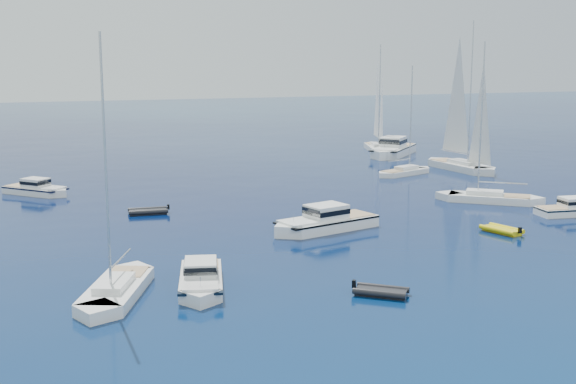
# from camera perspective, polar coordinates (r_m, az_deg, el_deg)

# --- Properties ---
(ground) EXTENTS (400.00, 400.00, 0.00)m
(ground) POSITION_cam_1_polar(r_m,az_deg,el_deg) (43.70, 13.19, -7.96)
(ground) COLOR navy
(ground) RESTS_ON ground
(motor_cruiser_left) EXTENTS (4.39, 8.55, 2.15)m
(motor_cruiser_left) POSITION_cam_1_polar(r_m,az_deg,el_deg) (44.67, -6.67, -7.34)
(motor_cruiser_left) COLOR silver
(motor_cruiser_left) RESTS_ON ground
(motor_cruiser_centre) EXTENTS (10.38, 5.60, 2.61)m
(motor_cruiser_centre) POSITION_cam_1_polar(r_m,az_deg,el_deg) (58.83, 2.77, -2.94)
(motor_cruiser_centre) COLOR white
(motor_cruiser_centre) RESTS_ON ground
(motor_cruiser_far_r) EXTENTS (7.70, 3.18, 1.96)m
(motor_cruiser_far_r) POSITION_cam_1_polar(r_m,az_deg,el_deg) (69.12, 21.09, -1.62)
(motor_cruiser_far_r) COLOR white
(motor_cruiser_far_r) RESTS_ON ground
(motor_cruiser_distant) EXTENTS (11.41, 11.62, 3.27)m
(motor_cruiser_distant) POSITION_cam_1_polar(r_m,az_deg,el_deg) (103.87, 7.98, 2.79)
(motor_cruiser_distant) COLOR white
(motor_cruiser_distant) RESTS_ON ground
(motor_cruiser_horizon) EXTENTS (7.21, 7.36, 2.07)m
(motor_cruiser_horizon) POSITION_cam_1_polar(r_m,az_deg,el_deg) (77.89, -18.63, -0.18)
(motor_cruiser_horizon) COLOR silver
(motor_cruiser_horizon) RESTS_ON ground
(sailboat_fore) EXTENTS (6.50, 10.71, 15.37)m
(sailboat_fore) POSITION_cam_1_polar(r_m,az_deg,el_deg) (44.15, -12.97, -7.76)
(sailboat_fore) COLOR white
(sailboat_fore) RESTS_ON ground
(sailboat_mid_r) EXTENTS (9.92, 8.60, 15.39)m
(sailboat_mid_r) POSITION_cam_1_polar(r_m,az_deg,el_deg) (72.58, 15.12, -0.74)
(sailboat_mid_r) COLOR white
(sailboat_mid_r) RESTS_ON ground
(sailboat_centre) EXTENTS (9.04, 5.23, 12.93)m
(sailboat_centre) POSITION_cam_1_polar(r_m,az_deg,el_deg) (87.25, 8.89, 1.33)
(sailboat_centre) COLOR white
(sailboat_centre) RESTS_ON ground
(sailboat_sails_r) EXTENTS (4.48, 12.66, 18.23)m
(sailboat_sails_r) POSITION_cam_1_polar(r_m,az_deg,el_deg) (92.18, 13.06, 1.66)
(sailboat_sails_r) COLOR silver
(sailboat_sails_r) RESTS_ON ground
(sailboat_sails_far) EXTENTS (5.75, 11.04, 15.71)m
(sailboat_sails_far) POSITION_cam_1_polar(r_m,az_deg,el_deg) (109.26, 6.83, 3.19)
(sailboat_sails_far) COLOR silver
(sailboat_sails_far) RESTS_ON ground
(tender_yellow) EXTENTS (2.74, 3.75, 0.95)m
(tender_yellow) POSITION_cam_1_polar(r_m,az_deg,el_deg) (60.31, 16.02, -3.01)
(tender_yellow) COLOR #D9C50C
(tender_yellow) RESTS_ON ground
(tender_grey_near) EXTENTS (3.64, 3.43, 0.95)m
(tender_grey_near) POSITION_cam_1_polar(r_m,az_deg,el_deg) (43.48, 7.13, -7.85)
(tender_grey_near) COLOR black
(tender_grey_near) RESTS_ON ground
(tender_grey_far) EXTENTS (3.69, 2.24, 0.95)m
(tender_grey_far) POSITION_cam_1_polar(r_m,az_deg,el_deg) (65.96, -10.66, -1.65)
(tender_grey_far) COLOR black
(tender_grey_far) RESTS_ON ground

